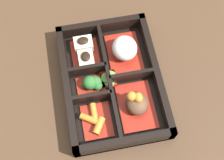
{
  "coord_description": "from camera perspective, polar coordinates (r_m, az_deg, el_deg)",
  "views": [
    {
      "loc": [
        0.27,
        -0.05,
        0.65
      ],
      "look_at": [
        0.0,
        0.0,
        0.03
      ],
      "focal_mm": 50.0,
      "sensor_mm": 36.0,
      "label": 1
    }
  ],
  "objects": [
    {
      "name": "ground_plane",
      "position": [
        0.7,
        0.0,
        -0.82
      ],
      "size": [
        3.0,
        3.0,
        0.0
      ],
      "primitive_type": "plane",
      "color": "#4C3523"
    },
    {
      "name": "bento_base",
      "position": [
        0.7,
        0.0,
        -0.66
      ],
      "size": [
        0.29,
        0.21,
        0.01
      ],
      "color": "black",
      "rests_on": "ground_plane"
    },
    {
      "name": "bento_rim",
      "position": [
        0.68,
        -0.21,
        -0.12
      ],
      "size": [
        0.29,
        0.21,
        0.04
      ],
      "color": "black",
      "rests_on": "ground_plane"
    },
    {
      "name": "bowl_rice",
      "position": [
        0.71,
        2.3,
        5.62
      ],
      "size": [
        0.11,
        0.08,
        0.05
      ],
      "color": "maroon",
      "rests_on": "bento_base"
    },
    {
      "name": "bowl_stew",
      "position": [
        0.66,
        4.53,
        -4.27
      ],
      "size": [
        0.11,
        0.08,
        0.05
      ],
      "color": "maroon",
      "rests_on": "bento_base"
    },
    {
      "name": "bowl_tofu",
      "position": [
        0.71,
        -4.98,
        5.1
      ],
      "size": [
        0.08,
        0.06,
        0.04
      ],
      "color": "maroon",
      "rests_on": "bento_base"
    },
    {
      "name": "bowl_greens",
      "position": [
        0.68,
        -3.79,
        -0.54
      ],
      "size": [
        0.05,
        0.06,
        0.04
      ],
      "color": "maroon",
      "rests_on": "bento_base"
    },
    {
      "name": "bowl_carrots",
      "position": [
        0.66,
        -2.99,
        -7.39
      ],
      "size": [
        0.08,
        0.07,
        0.02
      ],
      "color": "maroon",
      "rests_on": "bento_base"
    },
    {
      "name": "bowl_pickles",
      "position": [
        0.69,
        -0.72,
        0.28
      ],
      "size": [
        0.04,
        0.03,
        0.01
      ],
      "color": "maroon",
      "rests_on": "bento_base"
    }
  ]
}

